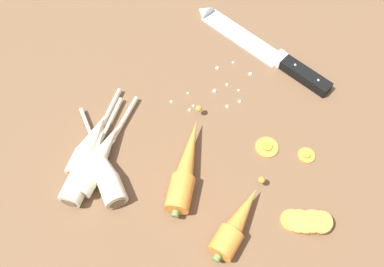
{
  "coord_description": "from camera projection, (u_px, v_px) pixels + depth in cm",
  "views": [
    {
      "loc": [
        9.18,
        -38.03,
        66.82
      ],
      "look_at": [
        0.0,
        -2.0,
        1.5
      ],
      "focal_mm": 38.22,
      "sensor_mm": 36.0,
      "label": 1
    }
  ],
  "objects": [
    {
      "name": "ground_plane",
      "position": [
        195.0,
        134.0,
        0.79
      ],
      "size": [
        120.0,
        90.0,
        4.0
      ],
      "primitive_type": "cube",
      "color": "brown"
    },
    {
      "name": "carrot_slice_stack",
      "position": [
        306.0,
        222.0,
        0.68
      ],
      "size": [
        8.43,
        4.36,
        2.93
      ],
      "color": "orange",
      "rests_on": "ground_plane"
    },
    {
      "name": "parsnip_back",
      "position": [
        104.0,
        169.0,
        0.71
      ],
      "size": [
        15.18,
        17.99,
        4.0
      ],
      "color": "beige",
      "rests_on": "ground_plane"
    },
    {
      "name": "whole_carrot",
      "position": [
        186.0,
        167.0,
        0.71
      ],
      "size": [
        4.99,
        22.09,
        4.2
      ],
      "color": "orange",
      "rests_on": "ground_plane"
    },
    {
      "name": "carrot_slice_stray_near",
      "position": [
        267.0,
        147.0,
        0.75
      ],
      "size": [
        4.28,
        4.28,
        0.7
      ],
      "color": "orange",
      "rests_on": "ground_plane"
    },
    {
      "name": "carrot_slice_stray_mid",
      "position": [
        307.0,
        155.0,
        0.74
      ],
      "size": [
        3.15,
        3.15,
        0.7
      ],
      "color": "orange",
      "rests_on": "ground_plane"
    },
    {
      "name": "chefs_knife",
      "position": [
        257.0,
        46.0,
        0.87
      ],
      "size": [
        32.0,
        19.76,
        4.18
      ],
      "color": "silver",
      "rests_on": "ground_plane"
    },
    {
      "name": "mince_crumbs",
      "position": [
        220.0,
        88.0,
        0.82
      ],
      "size": [
        14.57,
        14.32,
        0.86
      ],
      "color": "silver",
      "rests_on": "ground_plane"
    },
    {
      "name": "parsnip_mid_right",
      "position": [
        90.0,
        144.0,
        0.73
      ],
      "size": [
        4.59,
        19.8,
        4.0
      ],
      "color": "beige",
      "rests_on": "ground_plane"
    },
    {
      "name": "parsnip_mid_left",
      "position": [
        99.0,
        158.0,
        0.72
      ],
      "size": [
        5.81,
        21.88,
        4.0
      ],
      "color": "beige",
      "rests_on": "ground_plane"
    },
    {
      "name": "parsnip_front",
      "position": [
        87.0,
        165.0,
        0.72
      ],
      "size": [
        4.69,
        22.87,
        4.0
      ],
      "color": "beige",
      "rests_on": "ground_plane"
    },
    {
      "name": "whole_carrot_second",
      "position": [
        237.0,
        223.0,
        0.66
      ],
      "size": [
        7.74,
        15.96,
        4.2
      ],
      "color": "orange",
      "rests_on": "ground_plane"
    }
  ]
}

